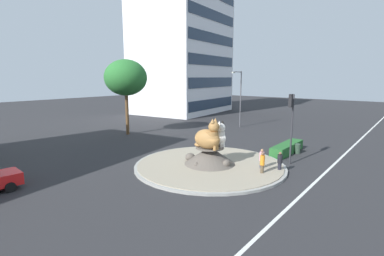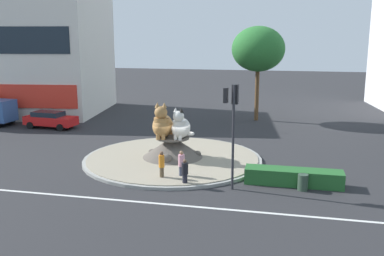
{
  "view_description": "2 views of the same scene",
  "coord_description": "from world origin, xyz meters",
  "px_view_note": "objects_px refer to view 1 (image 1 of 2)",
  "views": [
    {
      "loc": [
        -18.4,
        -12.88,
        7.11
      ],
      "look_at": [
        -0.23,
        1.64,
        2.99
      ],
      "focal_mm": 27.1,
      "sensor_mm": 36.0,
      "label": 1
    },
    {
      "loc": [
        7.5,
        -27.4,
        8.26
      ],
      "look_at": [
        0.82,
        2.29,
        1.79
      ],
      "focal_mm": 40.71,
      "sensor_mm": 36.0,
      "label": 2
    }
  ],
  "objects_px": {
    "cat_statue_tabby": "(209,138)",
    "pedestrian_pink_shirt": "(262,159)",
    "broadleaf_tree_behind_island": "(126,78)",
    "pedestrian_black_shirt": "(280,162)",
    "cat_statue_white": "(217,136)",
    "pedestrian_orange_shirt": "(262,163)",
    "streetlight_arm": "(240,95)",
    "traffic_light_mast": "(291,114)",
    "litter_bin": "(297,149)",
    "office_tower": "(182,41)"
  },
  "relations": [
    {
      "from": "cat_statue_tabby",
      "to": "office_tower",
      "type": "bearing_deg",
      "value": 127.56
    },
    {
      "from": "cat_statue_white",
      "to": "office_tower",
      "type": "distance_m",
      "value": 38.64
    },
    {
      "from": "pedestrian_orange_shirt",
      "to": "litter_bin",
      "type": "relative_size",
      "value": 1.98
    },
    {
      "from": "cat_statue_tabby",
      "to": "broadleaf_tree_behind_island",
      "type": "relative_size",
      "value": 0.27
    },
    {
      "from": "cat_statue_white",
      "to": "pedestrian_black_shirt",
      "type": "xyz_separation_m",
      "value": [
        1.43,
        -4.74,
        -1.56
      ]
    },
    {
      "from": "cat_statue_white",
      "to": "litter_bin",
      "type": "bearing_deg",
      "value": 68.52
    },
    {
      "from": "cat_statue_white",
      "to": "traffic_light_mast",
      "type": "xyz_separation_m",
      "value": [
        3.99,
        -4.46,
        1.79
      ]
    },
    {
      "from": "cat_statue_white",
      "to": "pedestrian_black_shirt",
      "type": "bearing_deg",
      "value": 21.68
    },
    {
      "from": "pedestrian_pink_shirt",
      "to": "litter_bin",
      "type": "distance_m",
      "value": 6.92
    },
    {
      "from": "cat_statue_white",
      "to": "office_tower",
      "type": "height_order",
      "value": "office_tower"
    },
    {
      "from": "broadleaf_tree_behind_island",
      "to": "cat_statue_tabby",
      "type": "bearing_deg",
      "value": -107.43
    },
    {
      "from": "cat_statue_tabby",
      "to": "office_tower",
      "type": "height_order",
      "value": "office_tower"
    },
    {
      "from": "traffic_light_mast",
      "to": "litter_bin",
      "type": "height_order",
      "value": "traffic_light_mast"
    },
    {
      "from": "cat_statue_tabby",
      "to": "office_tower",
      "type": "xyz_separation_m",
      "value": [
        27.37,
        25.98,
        11.63
      ]
    },
    {
      "from": "streetlight_arm",
      "to": "pedestrian_orange_shirt",
      "type": "distance_m",
      "value": 20.93
    },
    {
      "from": "cat_statue_tabby",
      "to": "traffic_light_mast",
      "type": "distance_m",
      "value": 7.03
    },
    {
      "from": "broadleaf_tree_behind_island",
      "to": "pedestrian_black_shirt",
      "type": "xyz_separation_m",
      "value": [
        -2.34,
        -20.6,
        -6.16
      ]
    },
    {
      "from": "traffic_light_mast",
      "to": "streetlight_arm",
      "type": "height_order",
      "value": "streetlight_arm"
    },
    {
      "from": "office_tower",
      "to": "traffic_light_mast",
      "type": "bearing_deg",
      "value": -132.65
    },
    {
      "from": "cat_statue_tabby",
      "to": "pedestrian_orange_shirt",
      "type": "relative_size",
      "value": 1.39
    },
    {
      "from": "traffic_light_mast",
      "to": "cat_statue_white",
      "type": "bearing_deg",
      "value": 51.12
    },
    {
      "from": "cat_statue_tabby",
      "to": "pedestrian_black_shirt",
      "type": "distance_m",
      "value": 5.64
    },
    {
      "from": "litter_bin",
      "to": "streetlight_arm",
      "type": "bearing_deg",
      "value": 51.4
    },
    {
      "from": "office_tower",
      "to": "pedestrian_black_shirt",
      "type": "distance_m",
      "value": 41.57
    },
    {
      "from": "pedestrian_black_shirt",
      "to": "pedestrian_pink_shirt",
      "type": "relative_size",
      "value": 0.92
    },
    {
      "from": "broadleaf_tree_behind_island",
      "to": "pedestrian_pink_shirt",
      "type": "bearing_deg",
      "value": -98.34
    },
    {
      "from": "broadleaf_tree_behind_island",
      "to": "litter_bin",
      "type": "xyz_separation_m",
      "value": [
        4.06,
        -19.74,
        -6.53
      ]
    },
    {
      "from": "pedestrian_black_shirt",
      "to": "litter_bin",
      "type": "height_order",
      "value": "pedestrian_black_shirt"
    },
    {
      "from": "cat_statue_tabby",
      "to": "cat_statue_white",
      "type": "height_order",
      "value": "cat_statue_tabby"
    },
    {
      "from": "office_tower",
      "to": "pedestrian_orange_shirt",
      "type": "distance_m",
      "value": 41.97
    },
    {
      "from": "streetlight_arm",
      "to": "pedestrian_black_shirt",
      "type": "relative_size",
      "value": 4.96
    },
    {
      "from": "cat_statue_white",
      "to": "pedestrian_orange_shirt",
      "type": "xyz_separation_m",
      "value": [
        -0.12,
        -4.05,
        -1.44
      ]
    },
    {
      "from": "broadleaf_tree_behind_island",
      "to": "pedestrian_black_shirt",
      "type": "bearing_deg",
      "value": -96.48
    },
    {
      "from": "cat_statue_white",
      "to": "pedestrian_orange_shirt",
      "type": "distance_m",
      "value": 4.3
    },
    {
      "from": "streetlight_arm",
      "to": "litter_bin",
      "type": "height_order",
      "value": "streetlight_arm"
    },
    {
      "from": "cat_statue_tabby",
      "to": "broadleaf_tree_behind_island",
      "type": "distance_m",
      "value": 17.27
    },
    {
      "from": "streetlight_arm",
      "to": "pedestrian_pink_shirt",
      "type": "xyz_separation_m",
      "value": [
        -16.01,
        -11.04,
        -3.63
      ]
    },
    {
      "from": "traffic_light_mast",
      "to": "pedestrian_black_shirt",
      "type": "distance_m",
      "value": 4.23
    },
    {
      "from": "broadleaf_tree_behind_island",
      "to": "pedestrian_black_shirt",
      "type": "distance_m",
      "value": 21.62
    },
    {
      "from": "office_tower",
      "to": "pedestrian_orange_shirt",
      "type": "height_order",
      "value": "office_tower"
    },
    {
      "from": "broadleaf_tree_behind_island",
      "to": "pedestrian_pink_shirt",
      "type": "relative_size",
      "value": 5.34
    },
    {
      "from": "traffic_light_mast",
      "to": "office_tower",
      "type": "height_order",
      "value": "office_tower"
    },
    {
      "from": "cat_statue_tabby",
      "to": "pedestrian_pink_shirt",
      "type": "xyz_separation_m",
      "value": [
        2.16,
        -3.46,
        -1.6
      ]
    },
    {
      "from": "streetlight_arm",
      "to": "pedestrian_black_shirt",
      "type": "height_order",
      "value": "streetlight_arm"
    },
    {
      "from": "traffic_light_mast",
      "to": "pedestrian_pink_shirt",
      "type": "distance_m",
      "value": 4.58
    },
    {
      "from": "pedestrian_orange_shirt",
      "to": "pedestrian_black_shirt",
      "type": "distance_m",
      "value": 1.7
    },
    {
      "from": "cat_statue_white",
      "to": "streetlight_arm",
      "type": "xyz_separation_m",
      "value": [
        16.94,
        7.53,
        2.15
      ]
    },
    {
      "from": "streetlight_arm",
      "to": "pedestrian_pink_shirt",
      "type": "relative_size",
      "value": 4.57
    },
    {
      "from": "cat_statue_white",
      "to": "office_tower",
      "type": "relative_size",
      "value": 0.08
    },
    {
      "from": "broadleaf_tree_behind_island",
      "to": "streetlight_arm",
      "type": "bearing_deg",
      "value": -32.31
    }
  ]
}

